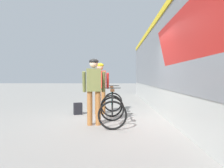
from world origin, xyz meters
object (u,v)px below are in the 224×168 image
cyclist_far_in_red (100,84)px  cyclist_near_in_olive (94,85)px  bicycle_far_teal (112,103)px  backpack_on_platform (78,109)px  train_car (201,58)px  bicycle_near_black (112,110)px

cyclist_far_in_red → cyclist_near_in_olive: bearing=-91.2°
bicycle_far_teal → backpack_on_platform: bicycle_far_teal is taller
cyclist_near_in_olive → cyclist_far_in_red: 1.67m
train_car → bicycle_far_teal: 3.52m
train_car → bicycle_near_black: train_car is taller
train_car → cyclist_near_in_olive: size_ratio=9.75×
backpack_on_platform → bicycle_far_teal: bearing=-16.8°
cyclist_far_in_red → bicycle_far_teal: size_ratio=1.63×
cyclist_near_in_olive → backpack_on_platform: size_ratio=4.40×
train_car → cyclist_far_in_red: (-3.55, -0.28, -0.91)m
cyclist_near_in_olive → bicycle_near_black: 0.81m
bicycle_far_teal → backpack_on_platform: (-1.17, -0.10, -0.20)m
train_car → bicycle_far_teal: (-3.14, -0.28, -1.56)m
cyclist_far_in_red → bicycle_near_black: cyclist_far_in_red is taller
train_car → backpack_on_platform: (-4.31, -0.38, -1.77)m
cyclist_near_in_olive → bicycle_near_black: cyclist_near_in_olive is taller
train_car → cyclist_far_in_red: 3.68m
bicycle_near_black → backpack_on_platform: 2.00m
cyclist_near_in_olive → bicycle_far_teal: bearing=75.0°
bicycle_near_black → backpack_on_platform: bicycle_near_black is taller
bicycle_far_teal → cyclist_near_in_olive: bearing=-105.0°
train_car → cyclist_near_in_olive: (-3.59, -1.96, -0.91)m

